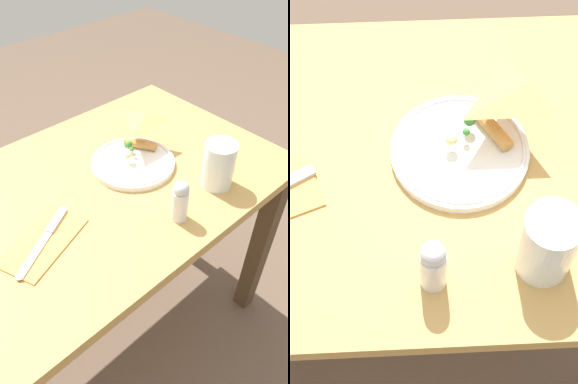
% 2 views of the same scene
% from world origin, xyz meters
% --- Properties ---
extents(ground_plane, '(6.00, 6.00, 0.00)m').
position_xyz_m(ground_plane, '(0.00, 0.00, 0.00)').
color(ground_plane, brown).
extents(dining_table, '(1.07, 0.66, 0.72)m').
position_xyz_m(dining_table, '(0.00, 0.00, 0.60)').
color(dining_table, tan).
rests_on(dining_table, ground_plane).
extents(plate_pizza, '(0.23, 0.23, 0.05)m').
position_xyz_m(plate_pizza, '(-0.15, -0.00, 0.73)').
color(plate_pizza, white).
rests_on(plate_pizza, dining_table).
extents(milk_glass, '(0.08, 0.08, 0.13)m').
position_xyz_m(milk_glass, '(-0.26, 0.21, 0.78)').
color(milk_glass, white).
rests_on(milk_glass, dining_table).
extents(salt_shaker, '(0.04, 0.04, 0.11)m').
position_xyz_m(salt_shaker, '(-0.09, 0.23, 0.78)').
color(salt_shaker, silver).
rests_on(salt_shaker, dining_table).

